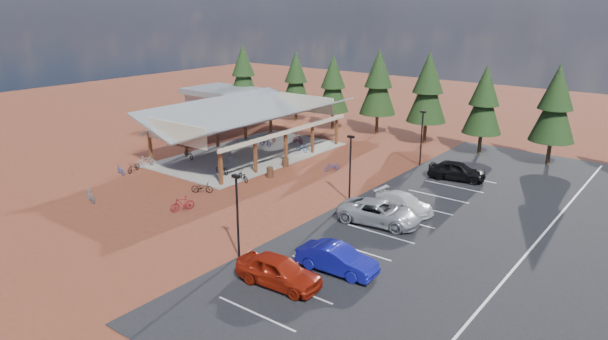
# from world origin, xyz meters

# --- Properties ---
(ground) EXTENTS (140.00, 140.00, 0.00)m
(ground) POSITION_xyz_m (0.00, 0.00, 0.00)
(ground) COLOR brown
(ground) RESTS_ON ground
(asphalt_lot) EXTENTS (27.00, 44.00, 0.04)m
(asphalt_lot) POSITION_xyz_m (18.50, 3.00, 0.02)
(asphalt_lot) COLOR black
(asphalt_lot) RESTS_ON ground
(concrete_pad) EXTENTS (10.60, 18.60, 0.10)m
(concrete_pad) POSITION_xyz_m (-10.00, 7.00, 0.05)
(concrete_pad) COLOR gray
(concrete_pad) RESTS_ON ground
(bike_pavilion) EXTENTS (11.65, 19.40, 4.97)m
(bike_pavilion) POSITION_xyz_m (-10.00, 7.00, 3.82)
(bike_pavilion) COLOR brown
(bike_pavilion) RESTS_ON concrete_pad
(outbuilding) EXTENTS (11.00, 7.00, 3.90)m
(outbuilding) POSITION_xyz_m (-24.00, 18.00, 2.03)
(outbuilding) COLOR #ADA593
(outbuilding) RESTS_ON ground
(lamp_post_0) EXTENTS (0.50, 0.25, 5.14)m
(lamp_post_0) POSITION_xyz_m (5.00, -10.00, 2.98)
(lamp_post_0) COLOR black
(lamp_post_0) RESTS_ON ground
(lamp_post_1) EXTENTS (0.50, 0.25, 5.14)m
(lamp_post_1) POSITION_xyz_m (5.00, 2.00, 2.98)
(lamp_post_1) COLOR black
(lamp_post_1) RESTS_ON ground
(lamp_post_2) EXTENTS (0.50, 0.25, 5.14)m
(lamp_post_2) POSITION_xyz_m (5.00, 14.00, 2.98)
(lamp_post_2) COLOR black
(lamp_post_2) RESTS_ON ground
(trash_bin_0) EXTENTS (0.60, 0.60, 0.90)m
(trash_bin_0) POSITION_xyz_m (-3.65, 2.73, 0.45)
(trash_bin_0) COLOR #472A19
(trash_bin_0) RESTS_ON ground
(trash_bin_1) EXTENTS (0.60, 0.60, 0.90)m
(trash_bin_1) POSITION_xyz_m (-4.59, 5.96, 0.45)
(trash_bin_1) COLOR #472A19
(trash_bin_1) RESTS_ON ground
(pine_0) EXTENTS (3.98, 3.98, 9.28)m
(pine_0) POSITION_xyz_m (-24.70, 21.63, 5.67)
(pine_0) COLOR #382314
(pine_0) RESTS_ON ground
(pine_1) EXTENTS (3.75, 3.75, 8.73)m
(pine_1) POSITION_xyz_m (-16.69, 22.76, 5.33)
(pine_1) COLOR #382314
(pine_1) RESTS_ON ground
(pine_2) EXTENTS (3.78, 3.78, 8.81)m
(pine_2) POSITION_xyz_m (-10.11, 21.50, 5.38)
(pine_2) COLOR #382314
(pine_2) RESTS_ON ground
(pine_3) EXTENTS (4.14, 4.14, 9.64)m
(pine_3) POSITION_xyz_m (-4.68, 22.58, 5.89)
(pine_3) COLOR #382314
(pine_3) RESTS_ON ground
(pine_4) EXTENTS (4.18, 4.18, 9.74)m
(pine_4) POSITION_xyz_m (1.64, 21.95, 5.95)
(pine_4) COLOR #382314
(pine_4) RESTS_ON ground
(pine_5) EXTENTS (3.79, 3.79, 8.82)m
(pine_5) POSITION_xyz_m (7.90, 21.31, 5.39)
(pine_5) COLOR #382314
(pine_5) RESTS_ON ground
(pine_6) EXTENTS (4.01, 4.01, 9.35)m
(pine_6) POSITION_xyz_m (14.35, 21.55, 5.71)
(pine_6) COLOR #382314
(pine_6) RESTS_ON ground
(bike_0) EXTENTS (2.03, 1.20, 1.01)m
(bike_0) POSITION_xyz_m (-13.49, 2.11, 0.60)
(bike_0) COLOR black
(bike_0) RESTS_ON concrete_pad
(bike_1) EXTENTS (1.62, 0.90, 0.94)m
(bike_1) POSITION_xyz_m (-11.88, 5.73, 0.57)
(bike_1) COLOR #909498
(bike_1) RESTS_ON concrete_pad
(bike_2) EXTENTS (1.56, 0.62, 0.81)m
(bike_2) POSITION_xyz_m (-10.84, 10.25, 0.50)
(bike_2) COLOR navy
(bike_2) RESTS_ON concrete_pad
(bike_3) EXTENTS (1.89, 0.92, 1.09)m
(bike_3) POSITION_xyz_m (-11.76, 12.13, 0.65)
(bike_3) COLOR maroon
(bike_3) RESTS_ON concrete_pad
(bike_4) EXTENTS (1.68, 0.69, 0.86)m
(bike_4) POSITION_xyz_m (-7.40, 0.62, 0.53)
(bike_4) COLOR black
(bike_4) RESTS_ON concrete_pad
(bike_5) EXTENTS (1.51, 0.47, 0.90)m
(bike_5) POSITION_xyz_m (-9.06, 3.31, 0.55)
(bike_5) COLOR #A0A3AA
(bike_5) RESTS_ON concrete_pad
(bike_6) EXTENTS (1.72, 0.90, 0.86)m
(bike_6) POSITION_xyz_m (-6.37, 10.73, 0.53)
(bike_6) COLOR navy
(bike_6) RESTS_ON concrete_pad
(bike_7) EXTENTS (1.66, 0.74, 0.96)m
(bike_7) POSITION_xyz_m (-8.76, 13.08, 0.58)
(bike_7) COLOR maroon
(bike_7) RESTS_ON concrete_pad
(bike_8) EXTENTS (1.19, 1.86, 0.92)m
(bike_8) POSITION_xyz_m (-14.36, -3.51, 0.46)
(bike_8) COLOR black
(bike_8) RESTS_ON ground
(bike_9) EXTENTS (1.36, 1.74, 1.05)m
(bike_9) POSITION_xyz_m (-14.66, -1.96, 0.53)
(bike_9) COLOR #95979E
(bike_9) RESTS_ON ground
(bike_10) EXTENTS (1.61, 0.87, 0.80)m
(bike_10) POSITION_xyz_m (-14.62, -4.69, 0.40)
(bike_10) COLOR #1D4995
(bike_10) RESTS_ON ground
(bike_11) EXTENTS (1.10, 1.91, 1.11)m
(bike_11) POSITION_xyz_m (-3.47, -7.13, 0.55)
(bike_11) COLOR maroon
(bike_11) RESTS_ON ground
(bike_12) EXTENTS (1.80, 1.45, 0.92)m
(bike_12) POSITION_xyz_m (-5.29, -3.59, 0.46)
(bike_12) COLOR black
(bike_12) RESTS_ON ground
(bike_13) EXTENTS (1.87, 0.93, 1.08)m
(bike_13) POSITION_xyz_m (-10.43, -10.19, 0.54)
(bike_13) COLOR gray
(bike_13) RESTS_ON ground
(bike_14) EXTENTS (1.14, 1.64, 0.82)m
(bike_14) POSITION_xyz_m (-0.45, 7.55, 0.41)
(bike_14) COLOR navy
(bike_14) RESTS_ON ground
(bike_16) EXTENTS (1.83, 1.18, 0.91)m
(bike_16) POSITION_xyz_m (-4.75, 0.51, 0.45)
(bike_16) COLOR black
(bike_16) RESTS_ON ground
(car_0) EXTENTS (5.00, 2.31, 1.66)m
(car_0) POSITION_xyz_m (9.09, -11.16, 0.87)
(car_0) COLOR #9F1F0C
(car_0) RESTS_ON asphalt_lot
(car_1) EXTENTS (4.77, 1.94, 1.54)m
(car_1) POSITION_xyz_m (10.69, -8.00, 0.81)
(car_1) COLOR navy
(car_1) RESTS_ON asphalt_lot
(car_2) EXTENTS (5.99, 3.35, 1.58)m
(car_2) POSITION_xyz_m (9.07, -0.50, 0.83)
(car_2) COLOR #95979C
(car_2) RESTS_ON asphalt_lot
(car_3) EXTENTS (4.77, 2.51, 1.32)m
(car_3) POSITION_xyz_m (9.33, 2.54, 0.70)
(car_3) COLOR silver
(car_3) RESTS_ON asphalt_lot
(car_4) EXTENTS (5.04, 2.82, 1.62)m
(car_4) POSITION_xyz_m (9.45, 11.87, 0.85)
(car_4) COLOR black
(car_4) RESTS_ON asphalt_lot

